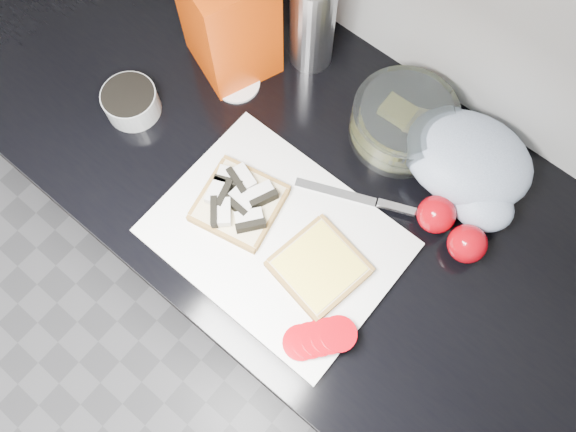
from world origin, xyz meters
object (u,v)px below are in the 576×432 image
Objects in this scene: glass_bowl at (403,122)px; bread_bag at (229,18)px; cutting_board at (277,238)px; steel_canister at (312,22)px.

bread_bag reaches higher than glass_bowl.
cutting_board is at bearing -97.72° from glass_bowl.
glass_bowl is at bearing 32.08° from bread_bag.
cutting_board is 2.14× the size of glass_bowl.
steel_canister is at bearing 61.99° from bread_bag.
glass_bowl is at bearing -6.94° from steel_canister.
glass_bowl is 0.36m from bread_bag.
cutting_board is at bearing -59.87° from steel_canister.
steel_canister is (0.11, 0.10, -0.02)m from bread_bag.
bread_bag reaches higher than steel_canister.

